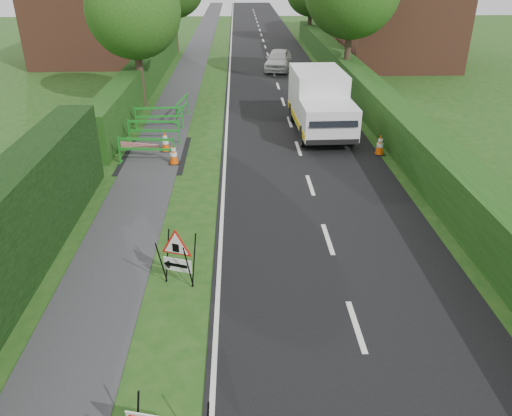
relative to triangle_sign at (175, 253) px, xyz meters
name	(u,v)px	position (x,y,z in m)	size (l,w,h in m)	color
ground	(233,366)	(1.28, -2.60, -0.85)	(120.00, 120.00, 0.00)	#194313
road_surface	(266,49)	(3.78, 32.40, -0.84)	(6.00, 90.00, 0.02)	black
footpath	(198,49)	(-1.72, 32.40, -0.84)	(2.00, 90.00, 0.02)	#2D2D30
hedge_west_far	(148,87)	(-3.72, 19.40, -0.85)	(1.00, 24.00, 1.80)	#14380F
hedge_east	(372,115)	(7.78, 13.40, -0.85)	(1.20, 50.00, 1.50)	#14380F
house_west	(89,19)	(-8.72, 27.40, 2.05)	(7.50, 7.40, 7.88)	brown
house_east_a	(399,21)	(12.28, 25.40, 2.05)	(7.50, 7.40, 7.88)	brown
house_east_b	(365,3)	(13.28, 39.40, 2.05)	(7.50, 7.40, 7.88)	brown
tree_nw	(133,11)	(-3.32, 15.40, 3.63)	(4.40, 4.40, 6.70)	#2D2116
triangle_sign	(175,253)	(0.00, 0.00, 0.00)	(1.06, 1.06, 1.22)	black
works_van	(320,101)	(4.90, 11.11, 0.44)	(2.26, 5.42, 2.44)	silver
traffic_cone_0	(380,145)	(6.78, 8.18, -0.46)	(0.38, 0.38, 0.79)	black
traffic_cone_1	(350,124)	(6.17, 10.73, -0.46)	(0.38, 0.38, 0.79)	black
traffic_cone_2	(349,105)	(6.74, 13.72, -0.46)	(0.38, 0.38, 0.79)	black
traffic_cone_3	(174,154)	(-0.90, 7.49, -0.46)	(0.38, 0.38, 0.79)	black
traffic_cone_4	(165,142)	(-1.36, 8.82, -0.46)	(0.38, 0.38, 0.79)	black
ped_barrier_0	(146,147)	(-1.86, 7.57, -0.22)	(2.08, 0.55, 1.00)	#177E1E
ped_barrier_1	(154,129)	(-1.91, 9.71, -0.22)	(2.08, 0.47, 1.00)	#177E1E
ped_barrier_2	(159,115)	(-1.97, 11.67, -0.22)	(2.08, 0.46, 1.00)	#177E1E
ped_barrier_3	(182,106)	(-1.10, 12.96, -0.22)	(0.66, 2.09, 1.00)	#177E1E
redwhite_plank	(141,158)	(-2.23, 8.18, -0.85)	(1.50, 0.04, 0.25)	red
hatchback_car	(278,60)	(4.16, 24.12, -0.20)	(1.54, 3.84, 1.31)	white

